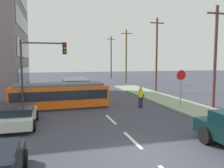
% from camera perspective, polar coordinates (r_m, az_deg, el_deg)
% --- Properties ---
extents(ground_plane, '(120.00, 120.00, 0.00)m').
position_cam_1_polar(ground_plane, '(18.78, -3.42, -5.74)').
color(ground_plane, '#3E3E4A').
extents(sidewalk_curb_right, '(3.20, 36.00, 0.14)m').
position_cam_1_polar(sidewalk_curb_right, '(17.90, 21.40, -6.47)').
color(sidewalk_curb_right, gray).
rests_on(sidewalk_curb_right, ground).
extents(lane_stripe_1, '(0.16, 2.40, 0.01)m').
position_cam_1_polar(lane_stripe_1, '(11.32, 5.02, -13.49)').
color(lane_stripe_1, silver).
rests_on(lane_stripe_1, ground).
extents(lane_stripe_2, '(0.16, 2.40, 0.01)m').
position_cam_1_polar(lane_stripe_2, '(14.98, -0.30, -8.66)').
color(lane_stripe_2, silver).
rests_on(lane_stripe_2, ground).
extents(lane_stripe_3, '(0.16, 2.40, 0.01)m').
position_cam_1_polar(lane_stripe_3, '(25.23, -6.47, -2.80)').
color(lane_stripe_3, silver).
rests_on(lane_stripe_3, ground).
extents(lane_stripe_4, '(0.16, 2.40, 0.01)m').
position_cam_1_polar(lane_stripe_4, '(31.12, -8.13, -1.21)').
color(lane_stripe_4, silver).
rests_on(lane_stripe_4, ground).
extents(streetcar_tram, '(7.55, 2.86, 1.95)m').
position_cam_1_polar(streetcar_tram, '(18.89, -12.74, -2.70)').
color(streetcar_tram, '#F25B13').
rests_on(streetcar_tram, ground).
extents(city_bus, '(2.69, 5.79, 1.92)m').
position_cam_1_polar(city_bus, '(24.57, -9.03, -0.49)').
color(city_bus, '#B1BAC6').
rests_on(city_bus, ground).
extents(pedestrian_crossing, '(0.47, 0.36, 1.67)m').
position_cam_1_polar(pedestrian_crossing, '(18.66, 7.06, -2.90)').
color(pedestrian_crossing, '#272052').
rests_on(pedestrian_crossing, ground).
extents(parked_sedan_mid, '(2.02, 4.09, 1.19)m').
position_cam_1_polar(parked_sedan_mid, '(14.30, -21.90, -7.23)').
color(parked_sedan_mid, silver).
rests_on(parked_sedan_mid, ground).
extents(stop_sign, '(0.76, 0.07, 2.88)m').
position_cam_1_polar(stop_sign, '(18.46, 16.56, 0.72)').
color(stop_sign, gray).
rests_on(stop_sign, sidewalk_curb_right).
extents(traffic_light_mast, '(3.16, 0.33, 5.16)m').
position_cam_1_polar(traffic_light_mast, '(17.17, -17.23, 5.16)').
color(traffic_light_mast, '#333333').
rests_on(traffic_light_mast, ground).
extents(utility_pole_near, '(1.80, 0.24, 7.98)m').
position_cam_1_polar(utility_pole_near, '(20.14, 23.99, 6.50)').
color(utility_pole_near, brown).
rests_on(utility_pole_near, ground).
extents(utility_pole_mid, '(1.80, 0.24, 8.79)m').
position_cam_1_polar(utility_pole_mid, '(28.67, 10.87, 7.32)').
color(utility_pole_mid, brown).
rests_on(utility_pole_mid, ground).
extents(utility_pole_far, '(1.80, 0.24, 8.86)m').
position_cam_1_polar(utility_pole_far, '(39.42, 3.50, 6.99)').
color(utility_pole_far, brown).
rests_on(utility_pole_far, ground).
extents(utility_pole_distant, '(1.80, 0.24, 8.87)m').
position_cam_1_polar(utility_pole_distant, '(49.81, -0.21, 6.74)').
color(utility_pole_distant, brown).
rests_on(utility_pole_distant, ground).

